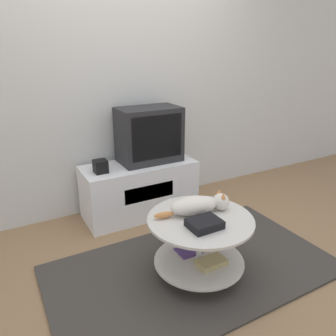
# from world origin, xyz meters

# --- Properties ---
(ground_plane) EXTENTS (12.00, 12.00, 0.00)m
(ground_plane) POSITION_xyz_m (0.00, 0.00, 0.00)
(ground_plane) COLOR #93704C
(wall_back) EXTENTS (8.00, 0.05, 2.60)m
(wall_back) POSITION_xyz_m (0.00, 1.32, 1.30)
(wall_back) COLOR silver
(wall_back) RESTS_ON ground_plane
(rug) EXTENTS (2.07, 1.17, 0.02)m
(rug) POSITION_xyz_m (0.00, 0.00, 0.01)
(rug) COLOR #3D3833
(rug) RESTS_ON ground_plane
(tv_stand) EXTENTS (1.08, 0.45, 0.52)m
(tv_stand) POSITION_xyz_m (0.02, 1.01, 0.26)
(tv_stand) COLOR white
(tv_stand) RESTS_ON ground_plane
(tv) EXTENTS (0.58, 0.35, 0.52)m
(tv) POSITION_xyz_m (0.16, 1.05, 0.78)
(tv) COLOR #232326
(tv) RESTS_ON tv_stand
(speaker) EXTENTS (0.11, 0.11, 0.11)m
(speaker) POSITION_xyz_m (-0.36, 0.96, 0.58)
(speaker) COLOR black
(speaker) RESTS_ON tv_stand
(coffee_table) EXTENTS (0.72, 0.72, 0.45)m
(coffee_table) POSITION_xyz_m (-0.01, -0.08, 0.31)
(coffee_table) COLOR #B2B2B7
(coffee_table) RESTS_ON rug
(dvd_box) EXTENTS (0.21, 0.17, 0.05)m
(dvd_box) POSITION_xyz_m (-0.06, -0.19, 0.50)
(dvd_box) COLOR black
(dvd_box) RESTS_ON coffee_table
(cat) EXTENTS (0.55, 0.22, 0.14)m
(cat) POSITION_xyz_m (0.02, -0.01, 0.53)
(cat) COLOR silver
(cat) RESTS_ON coffee_table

